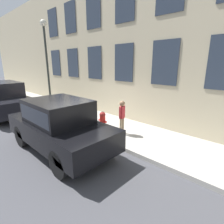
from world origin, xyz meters
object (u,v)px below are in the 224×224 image
at_px(fire_hydrant, 103,121).
at_px(parked_car_charcoal_far, 2,97).
at_px(parked_car_black_near, 59,123).
at_px(street_lamp, 46,56).
at_px(person, 122,114).

height_order(fire_hydrant, parked_car_charcoal_far, parked_car_charcoal_far).
relative_size(fire_hydrant, parked_car_charcoal_far, 0.16).
relative_size(fire_hydrant, parked_car_black_near, 0.20).
distance_m(parked_car_black_near, street_lamp, 5.94).
bearing_deg(parked_car_black_near, person, -19.15).
relative_size(fire_hydrant, street_lamp, 0.17).
xyz_separation_m(parked_car_charcoal_far, street_lamp, (2.26, -1.43, 2.33)).
distance_m(person, parked_car_charcoal_far, 7.57).
bearing_deg(parked_car_black_near, parked_car_charcoal_far, 90.08).
xyz_separation_m(person, street_lamp, (-0.10, 5.77, 2.40)).
height_order(fire_hydrant, person, person).
xyz_separation_m(fire_hydrant, parked_car_charcoal_far, (-2.04, 6.38, 0.47)).
bearing_deg(parked_car_charcoal_far, parked_car_black_near, -89.92).
bearing_deg(person, parked_car_black_near, -82.75).
bearing_deg(person, street_lamp, -152.61).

